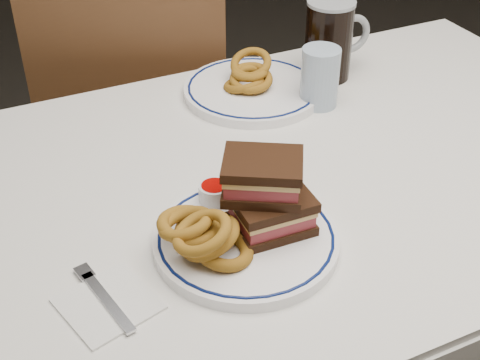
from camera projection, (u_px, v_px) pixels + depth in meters
name	position (u px, v px, depth m)	size (l,w,h in m)	color
dining_table	(317.00, 206.00, 1.25)	(1.27, 0.87, 0.75)	silver
chair_far	(136.00, 112.00, 1.76)	(0.58, 0.58, 0.99)	#482A17
main_plate	(246.00, 239.00, 1.00)	(0.28, 0.28, 0.02)	white
reuben_sandwich	(267.00, 194.00, 0.98)	(0.14, 0.14, 0.12)	black
onion_rings_main	(203.00, 233.00, 0.95)	(0.13, 0.14, 0.09)	brown
ketchup_ramekin	(214.00, 192.00, 1.05)	(0.05, 0.05, 0.03)	white
beer_mug	(330.00, 39.00, 1.41)	(0.15, 0.10, 0.17)	black
water_glass	(320.00, 77.00, 1.32)	(0.08, 0.08, 0.12)	#9DB2CA
far_plate	(253.00, 90.00, 1.38)	(0.29, 0.29, 0.02)	white
onion_rings_far	(249.00, 75.00, 1.37)	(0.12, 0.12, 0.09)	brown
napkin_fork	(107.00, 302.00, 0.90)	(0.14, 0.16, 0.01)	silver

